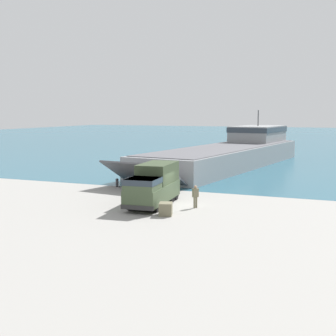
# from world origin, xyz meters

# --- Properties ---
(ground_plane) EXTENTS (240.00, 240.00, 0.00)m
(ground_plane) POSITION_xyz_m (0.00, 0.00, 0.00)
(ground_plane) COLOR gray
(water_surface) EXTENTS (240.00, 180.00, 0.01)m
(water_surface) POSITION_xyz_m (0.00, 96.37, 0.00)
(water_surface) COLOR #285B70
(water_surface) RESTS_ON ground_plane
(landing_craft) EXTENTS (13.19, 40.30, 7.42)m
(landing_craft) POSITION_xyz_m (-2.61, 28.04, 1.83)
(landing_craft) COLOR gray
(landing_craft) RESTS_ON ground_plane
(military_truck) EXTENTS (3.05, 7.24, 3.17)m
(military_truck) POSITION_xyz_m (-1.48, -0.71, 1.59)
(military_truck) COLOR #3D4C33
(military_truck) RESTS_ON ground_plane
(soldier_on_ramp) EXTENTS (0.47, 0.49, 1.72)m
(soldier_on_ramp) POSITION_xyz_m (1.88, -0.47, 0.99)
(soldier_on_ramp) COLOR #6B664C
(soldier_on_ramp) RESTS_ON ground_plane
(moored_boat_a) EXTENTS (4.77, 5.20, 1.27)m
(moored_boat_a) POSITION_xyz_m (-12.06, 70.99, 0.42)
(moored_boat_a) COLOR navy
(moored_boat_a) RESTS_ON ground_plane
(mooring_bollard) EXTENTS (0.30, 0.30, 0.83)m
(mooring_bollard) POSITION_xyz_m (-8.33, 6.05, 0.45)
(mooring_bollard) COLOR #333338
(mooring_bollard) RESTS_ON ground_plane
(cargo_crate) EXTENTS (1.18, 1.29, 0.89)m
(cargo_crate) POSITION_xyz_m (0.77, -3.67, 0.45)
(cargo_crate) COLOR #6B664C
(cargo_crate) RESTS_ON ground_plane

